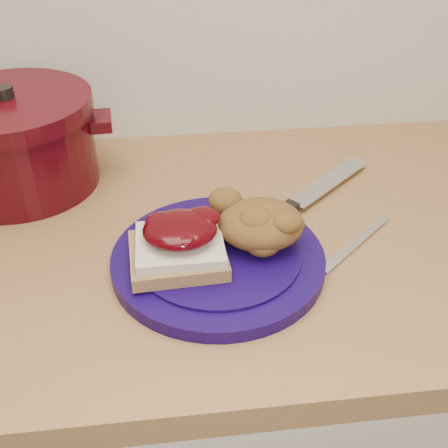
{
  "coord_description": "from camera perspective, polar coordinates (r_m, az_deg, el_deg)",
  "views": [
    {
      "loc": [
        -0.0,
        0.87,
        1.36
      ],
      "look_at": [
        0.07,
        1.44,
        0.95
      ],
      "focal_mm": 45.0,
      "sensor_mm": 36.0,
      "label": 1
    }
  ],
  "objects": [
    {
      "name": "chef_knife",
      "position": [
        0.81,
        6.48,
        1.45
      ],
      "size": [
        0.24,
        0.21,
        0.02
      ],
      "rotation": [
        0.0,
        0.0,
        0.72
      ],
      "color": "black",
      "rests_on": "wood_countertop"
    },
    {
      "name": "plate",
      "position": [
        0.71,
        -0.6,
        -3.67
      ],
      "size": [
        0.28,
        0.28,
        0.02
      ],
      "primitive_type": "cylinder",
      "rotation": [
        0.0,
        0.0,
        -0.05
      ],
      "color": "#11043E",
      "rests_on": "wood_countertop"
    },
    {
      "name": "dutch_oven",
      "position": [
        0.91,
        -20.47,
        7.87
      ],
      "size": [
        0.29,
        0.26,
        0.16
      ],
      "rotation": [
        0.0,
        0.0,
        0.07
      ],
      "color": "#37050B",
      "rests_on": "wood_countertop"
    },
    {
      "name": "stuffing_mound",
      "position": [
        0.71,
        3.74,
        -0.0
      ],
      "size": [
        0.11,
        0.1,
        0.06
      ],
      "primitive_type": "ellipsoid",
      "rotation": [
        0.0,
        0.0,
        -0.05
      ],
      "color": "brown",
      "rests_on": "plate"
    },
    {
      "name": "sandwich",
      "position": [
        0.68,
        -4.59,
        -1.96
      ],
      "size": [
        0.12,
        0.11,
        0.06
      ],
      "rotation": [
        0.0,
        0.0,
        -0.05
      ],
      "color": "olive",
      "rests_on": "plate"
    },
    {
      "name": "base_cabinet",
      "position": [
        1.12,
        -4.07,
        -20.61
      ],
      "size": [
        4.0,
        0.6,
        0.86
      ],
      "primitive_type": "cube",
      "color": "beige",
      "rests_on": "floor"
    },
    {
      "name": "butter_knife",
      "position": [
        0.77,
        13.25,
        -1.86
      ],
      "size": [
        0.13,
        0.12,
        0.0
      ],
      "primitive_type": "cube",
      "rotation": [
        0.0,
        0.0,
        0.73
      ],
      "color": "silver",
      "rests_on": "wood_countertop"
    }
  ]
}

